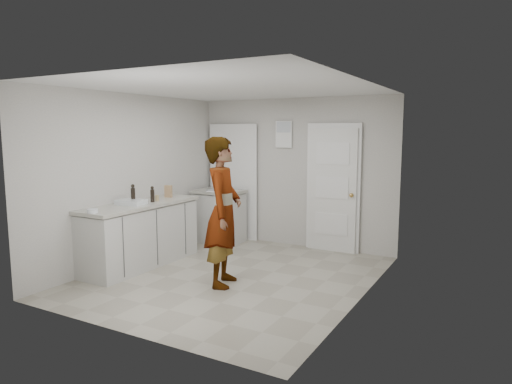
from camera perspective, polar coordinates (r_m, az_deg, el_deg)
The scene contains 12 objects.
ground at distance 6.28m, azimuth -2.89°, elevation -10.49°, with size 4.00×4.00×0.00m, color gray.
room_shell at distance 7.82m, azimuth 3.55°, elevation 0.79°, with size 4.00×4.00×4.00m.
main_counter at distance 6.88m, azimuth -14.17°, elevation -5.43°, with size 0.64×1.96×0.93m.
side_counter at distance 8.10m, azimuth -4.62°, elevation -3.26°, with size 0.84×0.61×0.93m.
person at distance 5.76m, azimuth -4.12°, elevation -2.50°, with size 0.69×0.45×1.88m, color silver.
cake_mix_box at distance 7.25m, azimuth -10.91°, elevation 0.08°, with size 0.12×0.05×0.19m, color #A27051.
spice_jar at distance 6.91m, azimuth -12.27°, elevation -0.74°, with size 0.06×0.06×0.09m, color tan.
oil_cruet_a at distance 6.81m, azimuth -12.83°, elevation -0.30°, with size 0.06×0.06×0.23m.
oil_cruet_b at distance 6.72m, azimuth -15.12°, elevation -0.28°, with size 0.06×0.06×0.28m.
baking_dish at distance 6.67m, azimuth -15.35°, elevation -1.24°, with size 0.42×0.32×0.07m.
egg_bowl at distance 6.13m, azimuth -19.78°, elevation -2.23°, with size 0.14×0.14×0.05m.
papers at distance 7.88m, azimuth -5.02°, elevation 0.13°, with size 0.25×0.32×0.01m, color white.
Camera 1 is at (3.17, -5.06, 1.95)m, focal length 32.00 mm.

